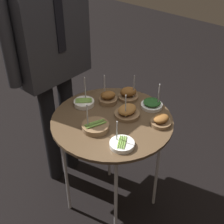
% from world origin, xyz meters
% --- Properties ---
extents(ground_plane, '(8.00, 8.00, 0.00)m').
position_xyz_m(ground_plane, '(0.00, 0.00, 0.00)').
color(ground_plane, black).
extents(serving_cart, '(0.70, 0.70, 0.76)m').
position_xyz_m(serving_cart, '(0.00, 0.00, 0.71)').
color(serving_cart, brown).
rests_on(serving_cart, ground_plane).
extents(bowl_asparagus_far_rim, '(0.15, 0.15, 0.17)m').
position_xyz_m(bowl_asparagus_far_rim, '(-0.13, 0.01, 0.78)').
color(bowl_asparagus_far_rim, brown).
rests_on(bowl_asparagus_far_rim, serving_cart).
extents(bowl_roast_front_center, '(0.12, 0.12, 0.06)m').
position_xyz_m(bowl_roast_front_center, '(0.14, -0.24, 0.79)').
color(bowl_roast_front_center, brown).
rests_on(bowl_roast_front_center, serving_cart).
extents(bowl_roast_mid_right, '(0.15, 0.15, 0.17)m').
position_xyz_m(bowl_roast_mid_right, '(0.08, -0.04, 0.79)').
color(bowl_roast_mid_right, brown).
rests_on(bowl_roast_mid_right, serving_cart).
extents(bowl_asparagus_front_right, '(0.13, 0.13, 0.14)m').
position_xyz_m(bowl_asparagus_front_right, '(-0.14, -0.19, 0.78)').
color(bowl_asparagus_front_right, white).
rests_on(bowl_asparagus_front_right, serving_cart).
extents(bowl_asparagus_front_left, '(0.12, 0.12, 0.17)m').
position_xyz_m(bowl_asparagus_front_left, '(-0.00, 0.23, 0.78)').
color(bowl_asparagus_front_left, silver).
rests_on(bowl_asparagus_front_left, serving_cart).
extents(bowl_roast_mid_left, '(0.11, 0.11, 0.18)m').
position_xyz_m(bowl_roast_mid_left, '(0.12, 0.13, 0.80)').
color(bowl_roast_mid_left, brown).
rests_on(bowl_roast_mid_left, serving_cart).
extents(bowl_spinach_center, '(0.13, 0.13, 0.16)m').
position_xyz_m(bowl_spinach_center, '(0.25, -0.10, 0.79)').
color(bowl_spinach_center, white).
rests_on(bowl_spinach_center, serving_cart).
extents(bowl_roast_back_left, '(0.13, 0.12, 0.17)m').
position_xyz_m(bowl_roast_back_left, '(0.23, 0.07, 0.80)').
color(bowl_roast_back_left, brown).
rests_on(bowl_roast_back_left, serving_cart).
extents(waiter_figure, '(0.63, 0.24, 1.72)m').
position_xyz_m(waiter_figure, '(0.02, 0.53, 1.09)').
color(waiter_figure, black).
rests_on(waiter_figure, ground_plane).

